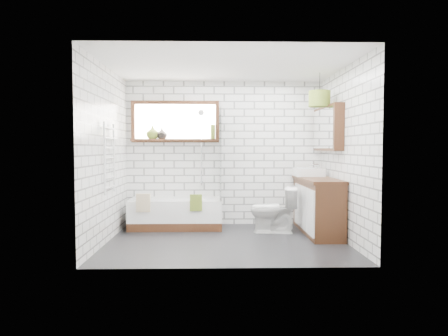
{
  "coord_description": "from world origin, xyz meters",
  "views": [
    {
      "loc": [
        -0.16,
        -5.69,
        1.34
      ],
      "look_at": [
        -0.03,
        0.25,
        1.04
      ],
      "focal_mm": 32.0,
      "sensor_mm": 36.0,
      "label": 1
    }
  ],
  "objects_px": {
    "basin": "(309,172)",
    "toilet": "(273,209)",
    "bathtub": "(176,213)",
    "vanity": "(317,205)",
    "pendant": "(319,99)"
  },
  "relations": [
    {
      "from": "pendant",
      "to": "bathtub",
      "type": "bearing_deg",
      "value": 167.39
    },
    {
      "from": "vanity",
      "to": "toilet",
      "type": "height_order",
      "value": "vanity"
    },
    {
      "from": "vanity",
      "to": "basin",
      "type": "distance_m",
      "value": 0.62
    },
    {
      "from": "basin",
      "to": "pendant",
      "type": "xyz_separation_m",
      "value": [
        0.06,
        -0.42,
        1.16
      ]
    },
    {
      "from": "bathtub",
      "to": "pendant",
      "type": "xyz_separation_m",
      "value": [
        2.26,
        -0.51,
        1.85
      ]
    },
    {
      "from": "toilet",
      "to": "pendant",
      "type": "height_order",
      "value": "pendant"
    },
    {
      "from": "vanity",
      "to": "pendant",
      "type": "relative_size",
      "value": 4.63
    },
    {
      "from": "bathtub",
      "to": "vanity",
      "type": "bearing_deg",
      "value": -10.97
    },
    {
      "from": "bathtub",
      "to": "toilet",
      "type": "bearing_deg",
      "value": -13.85
    },
    {
      "from": "basin",
      "to": "toilet",
      "type": "xyz_separation_m",
      "value": [
        -0.63,
        -0.3,
        -0.58
      ]
    },
    {
      "from": "basin",
      "to": "toilet",
      "type": "height_order",
      "value": "basin"
    },
    {
      "from": "vanity",
      "to": "toilet",
      "type": "relative_size",
      "value": 2.08
    },
    {
      "from": "basin",
      "to": "vanity",
      "type": "bearing_deg",
      "value": -80.32
    },
    {
      "from": "vanity",
      "to": "toilet",
      "type": "distance_m",
      "value": 0.69
    },
    {
      "from": "bathtub",
      "to": "basin",
      "type": "xyz_separation_m",
      "value": [
        2.21,
        -0.09,
        0.7
      ]
    }
  ]
}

